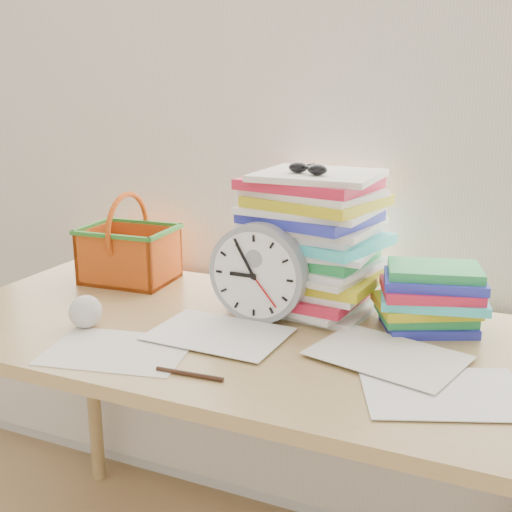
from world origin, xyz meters
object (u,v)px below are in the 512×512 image
at_px(desk, 231,359).
at_px(paper_stack, 311,241).
at_px(clock, 258,273).
at_px(basket, 128,238).
at_px(book_stack, 432,297).

xyz_separation_m(desk, paper_stack, (0.11, 0.21, 0.24)).
distance_m(clock, basket, 0.47).
xyz_separation_m(clock, book_stack, (0.37, 0.11, -0.04)).
relative_size(desk, clock, 6.09).
bearing_deg(clock, paper_stack, 61.51).
bearing_deg(desk, clock, 63.63).
bearing_deg(book_stack, clock, -163.18).
bearing_deg(paper_stack, clock, -118.49).
xyz_separation_m(paper_stack, basket, (-0.53, -0.00, -0.04)).
bearing_deg(desk, paper_stack, 62.22).
relative_size(clock, basket, 0.94).
height_order(paper_stack, book_stack, paper_stack).
height_order(desk, book_stack, book_stack).
relative_size(clock, book_stack, 0.93).
height_order(desk, paper_stack, paper_stack).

